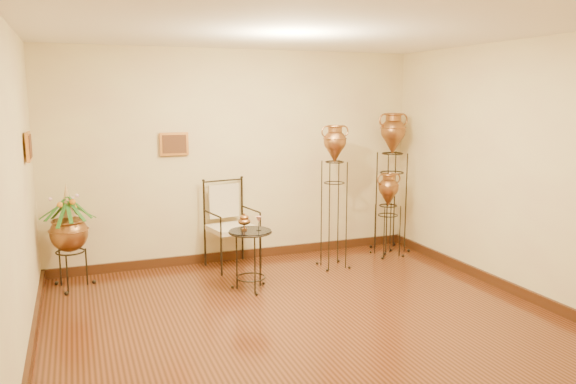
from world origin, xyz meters
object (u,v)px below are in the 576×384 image
object	(u,v)px
amphora_mid	(392,181)
planter_urn	(69,229)
amphora_tall	(334,195)
side_table	(250,259)
armchair	(232,225)

from	to	relation	value
amphora_mid	planter_urn	xyz separation A→B (m)	(-4.30, -0.11, -0.31)
amphora_tall	amphora_mid	world-z (taller)	amphora_mid
side_table	amphora_tall	bearing A→B (deg)	19.90
armchair	side_table	xyz separation A→B (m)	(-0.04, -0.90, -0.20)
amphora_mid	side_table	size ratio (longest dim) A/B	2.27
armchair	side_table	bearing A→B (deg)	-102.77
armchair	planter_urn	bearing A→B (deg)	172.60
planter_urn	amphora_tall	bearing A→B (deg)	-6.06
amphora_tall	amphora_mid	distance (m)	1.20
planter_urn	armchair	xyz separation A→B (m)	(1.95, 0.11, -0.13)
amphora_tall	side_table	xyz separation A→B (m)	(-1.27, -0.46, -0.59)
amphora_mid	armchair	bearing A→B (deg)	180.00
amphora_tall	planter_urn	size ratio (longest dim) A/B	1.48
amphora_tall	planter_urn	bearing A→B (deg)	173.94
planter_urn	side_table	distance (m)	2.11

